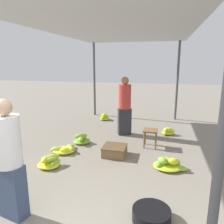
% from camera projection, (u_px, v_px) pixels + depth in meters
% --- Properties ---
extents(canopy_post_front_right, '(0.08, 0.08, 2.73)m').
position_uv_depth(canopy_post_front_right, '(220.00, 154.00, 1.61)').
color(canopy_post_front_right, '#4C4C51').
rests_on(canopy_post_front_right, ground).
extents(canopy_post_back_left, '(0.08, 0.08, 2.73)m').
position_uv_depth(canopy_post_back_left, '(94.00, 80.00, 8.30)').
color(canopy_post_back_left, '#4C4C51').
rests_on(canopy_post_back_left, ground).
extents(canopy_post_back_right, '(0.08, 0.08, 2.73)m').
position_uv_depth(canopy_post_back_right, '(177.00, 81.00, 7.61)').
color(canopy_post_back_right, '#4C4C51').
rests_on(canopy_post_back_right, ground).
extents(canopy_tarp, '(3.44, 6.72, 0.04)m').
position_uv_depth(canopy_tarp, '(115.00, 27.00, 4.65)').
color(canopy_tarp, '#B2B2B7').
rests_on(canopy_tarp, canopy_post_front_left).
extents(vendor_foreground, '(0.41, 0.41, 1.60)m').
position_uv_depth(vendor_foreground, '(9.00, 159.00, 2.76)').
color(vendor_foreground, '#384766').
rests_on(vendor_foreground, ground).
extents(stool, '(0.34, 0.34, 0.43)m').
position_uv_depth(stool, '(150.00, 133.00, 5.29)').
color(stool, brown).
rests_on(stool, ground).
extents(basin_black, '(0.50, 0.50, 0.16)m').
position_uv_depth(basin_black, '(151.00, 215.00, 2.85)').
color(basin_black, black).
rests_on(basin_black, ground).
extents(banana_pile_left_0, '(0.44, 0.44, 0.23)m').
position_uv_depth(banana_pile_left_0, '(50.00, 162.00, 4.31)').
color(banana_pile_left_0, '#9DC330').
rests_on(banana_pile_left_0, ground).
extents(banana_pile_left_1, '(0.58, 0.58, 0.16)m').
position_uv_depth(banana_pile_left_1, '(64.00, 150.00, 5.01)').
color(banana_pile_left_1, '#C2D229').
rests_on(banana_pile_left_1, ground).
extents(banana_pile_left_2, '(0.46, 0.47, 0.26)m').
position_uv_depth(banana_pile_left_2, '(82.00, 139.00, 5.57)').
color(banana_pile_left_2, '#9AC230').
rests_on(banana_pile_left_2, ground).
extents(banana_pile_left_3, '(0.39, 0.37, 0.25)m').
position_uv_depth(banana_pile_left_3, '(104.00, 117.00, 7.81)').
color(banana_pile_left_3, yellow).
rests_on(banana_pile_left_3, ground).
extents(banana_pile_right_0, '(0.36, 0.42, 0.22)m').
position_uv_depth(banana_pile_right_0, '(168.00, 131.00, 6.23)').
color(banana_pile_right_0, '#AAC82E').
rests_on(banana_pile_right_0, ground).
extents(banana_pile_right_1, '(0.65, 0.49, 0.25)m').
position_uv_depth(banana_pile_right_1, '(169.00, 164.00, 4.23)').
color(banana_pile_right_1, '#91BE32').
rests_on(banana_pile_right_1, ground).
extents(crate_near, '(0.51, 0.51, 0.22)m').
position_uv_depth(crate_near, '(115.00, 151.00, 4.84)').
color(crate_near, brown).
rests_on(crate_near, ground).
extents(shopper_walking_mid, '(0.46, 0.46, 1.64)m').
position_uv_depth(shopper_walking_mid, '(125.00, 105.00, 6.09)').
color(shopper_walking_mid, '#2D2D33').
rests_on(shopper_walking_mid, ground).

